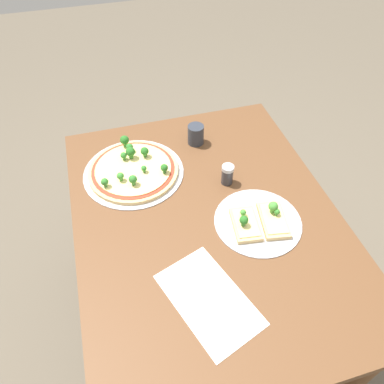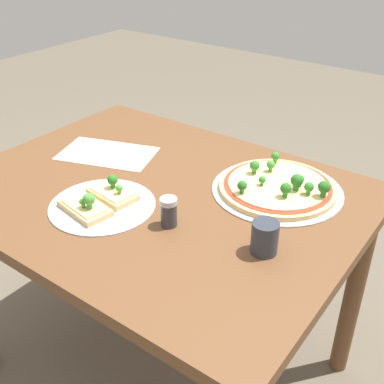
% 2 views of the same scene
% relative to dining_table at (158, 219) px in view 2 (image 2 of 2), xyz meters
% --- Properties ---
extents(ground_plane, '(8.00, 8.00, 0.00)m').
position_rel_dining_table_xyz_m(ground_plane, '(0.00, 0.00, -0.64)').
color(ground_plane, brown).
extents(dining_table, '(1.14, 0.87, 0.74)m').
position_rel_dining_table_xyz_m(dining_table, '(0.00, 0.00, 0.00)').
color(dining_table, brown).
rests_on(dining_table, ground_plane).
extents(pizza_tray_whole, '(0.37, 0.37, 0.07)m').
position_rel_dining_table_xyz_m(pizza_tray_whole, '(0.28, 0.20, 0.11)').
color(pizza_tray_whole, '#B7B7BC').
rests_on(pizza_tray_whole, dining_table).
extents(pizza_tray_slice, '(0.29, 0.29, 0.07)m').
position_rel_dining_table_xyz_m(pizza_tray_slice, '(-0.07, -0.15, 0.11)').
color(pizza_tray_slice, '#B7B7BC').
rests_on(pizza_tray_slice, dining_table).
extents(drinking_cup, '(0.06, 0.06, 0.08)m').
position_rel_dining_table_xyz_m(drinking_cup, '(0.39, -0.07, 0.14)').
color(drinking_cup, '#2D333D').
rests_on(drinking_cup, dining_table).
extents(condiment_shaker, '(0.04, 0.04, 0.08)m').
position_rel_dining_table_xyz_m(condiment_shaker, '(0.14, -0.12, 0.14)').
color(condiment_shaker, '#333338').
rests_on(condiment_shaker, dining_table).
extents(paper_menu, '(0.35, 0.27, 0.00)m').
position_rel_dining_table_xyz_m(paper_menu, '(-0.28, 0.08, 0.10)').
color(paper_menu, white).
rests_on(paper_menu, dining_table).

